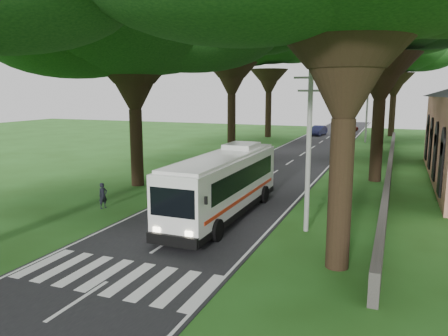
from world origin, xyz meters
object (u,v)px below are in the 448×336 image
coach_bus (224,183)px  distant_car_c (350,128)px  pole_far (367,111)px  distant_car_b (318,130)px  pole_mid (351,120)px  pole_near (309,147)px  pedestrian (103,196)px

coach_bus → distant_car_c: coach_bus is taller
pole_far → distant_car_b: size_ratio=1.79×
pole_far → coach_bus: size_ratio=0.69×
pole_mid → distant_car_b: bearing=105.3°
coach_bus → pole_far: bearing=83.3°
pole_far → distant_car_c: pole_far is taller
distant_car_b → coach_bus: bearing=-78.8°
distant_car_b → distant_car_c: size_ratio=1.08×
pole_near → distant_car_b: pole_near is taller
pole_near → pedestrian: bearing=-179.0°
pole_far → distant_car_c: size_ratio=1.94×
pole_mid → pole_far: size_ratio=1.00×
pole_mid → pole_far: bearing=90.0°
pedestrian → coach_bus: bearing=-63.9°
coach_bus → pole_near: bearing=-10.5°
pole_near → distant_car_b: bearing=98.9°
coach_bus → distant_car_b: 46.22m
pole_mid → distant_car_c: bearing=95.6°
pole_near → distant_car_b: (-7.39, 47.02, -3.41)m
coach_bus → pedestrian: 7.33m
pole_near → pole_far: (0.00, 40.00, 0.00)m
pole_mid → distant_car_b: (-7.39, 27.02, -3.41)m
pole_mid → distant_car_b: size_ratio=1.79×
pole_far → pole_mid: bearing=-90.0°
pole_near → pole_far: bearing=90.0°
pole_mid → distant_car_c: size_ratio=1.94×
distant_car_b → pole_mid: bearing=-66.9°
pole_mid → pedestrian: size_ratio=5.27×
distant_car_b → distant_car_c: bearing=73.2°
pole_far → coach_bus: (-4.70, -39.11, -2.34)m
distant_car_b → distant_car_c: (3.90, 8.51, -0.14)m
pedestrian → pole_near: bearing=-71.6°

